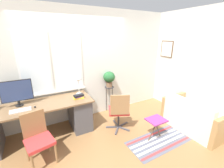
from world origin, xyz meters
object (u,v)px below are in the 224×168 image
at_px(monitor, 17,92).
at_px(desk_chair_wooden, 38,137).
at_px(potted_plant, 109,78).
at_px(mouse, 35,107).
at_px(desk_lamp, 78,81).
at_px(office_chair_swivel, 119,111).
at_px(plant_stand, 109,91).
at_px(book_stack, 79,97).
at_px(keyboard, 21,110).
at_px(folding_stool, 156,122).
at_px(couch_loveseat, 194,118).

height_order(monitor, desk_chair_wooden, monitor).
xyz_separation_m(monitor, potted_plant, (2.09, 0.17, -0.05)).
xyz_separation_m(mouse, desk_lamp, (0.95, 0.27, 0.30)).
relative_size(desk_chair_wooden, office_chair_swivel, 0.96).
distance_m(mouse, plant_stand, 1.88).
bearing_deg(book_stack, keyboard, -178.05).
distance_m(desk_lamp, potted_plant, 0.89).
height_order(desk_chair_wooden, potted_plant, potted_plant).
xyz_separation_m(keyboard, mouse, (0.24, 0.02, 0.01)).
relative_size(monitor, keyboard, 1.56).
distance_m(potted_plant, folding_stool, 1.64).
bearing_deg(office_chair_swivel, monitor, 5.13).
bearing_deg(keyboard, desk_lamp, 13.46).
relative_size(keyboard, folding_stool, 0.76).
bearing_deg(keyboard, potted_plant, 11.74).
bearing_deg(monitor, mouse, -43.01).
bearing_deg(book_stack, plant_stand, 22.04).
relative_size(potted_plant, folding_stool, 0.90).
xyz_separation_m(mouse, couch_loveseat, (3.13, -1.24, -0.49)).
bearing_deg(couch_loveseat, desk_chair_wooden, 77.52).
relative_size(desk_lamp, desk_chair_wooden, 0.47).
distance_m(monitor, plant_stand, 2.13).
distance_m(keyboard, potted_plant, 2.12).
bearing_deg(folding_stool, office_chair_swivel, 127.03).
relative_size(keyboard, potted_plant, 0.84).
relative_size(desk_chair_wooden, potted_plant, 2.09).
xyz_separation_m(monitor, book_stack, (1.12, -0.22, -0.24)).
height_order(desk_chair_wooden, folding_stool, desk_chair_wooden).
bearing_deg(desk_lamp, keyboard, -166.54).
xyz_separation_m(book_stack, couch_loveseat, (2.27, -1.26, -0.52)).
distance_m(desk_lamp, plant_stand, 0.99).
relative_size(keyboard, desk_chair_wooden, 0.40).
relative_size(monitor, potted_plant, 1.30).
bearing_deg(desk_chair_wooden, book_stack, 20.93).
distance_m(desk_lamp, folding_stool, 1.90).
bearing_deg(potted_plant, monitor, -175.29).
relative_size(desk_chair_wooden, plant_stand, 1.17).
bearing_deg(keyboard, office_chair_swivel, -12.96).
bearing_deg(office_chair_swivel, plant_stand, -78.94).
distance_m(monitor, potted_plant, 2.09).
bearing_deg(mouse, plant_stand, 12.74).
height_order(keyboard, couch_loveseat, keyboard).
distance_m(plant_stand, folding_stool, 1.54).
relative_size(book_stack, potted_plant, 0.56).
xyz_separation_m(desk_lamp, office_chair_swivel, (0.66, -0.71, -0.59)).
height_order(desk_lamp, office_chair_swivel, desk_lamp).
bearing_deg(plant_stand, folding_stool, -79.68).
bearing_deg(desk_lamp, potted_plant, 9.37).
bearing_deg(mouse, potted_plant, 12.74).
height_order(keyboard, potted_plant, potted_plant).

